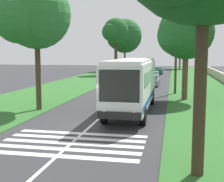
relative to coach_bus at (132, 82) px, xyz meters
The scene contains 16 objects.
ground 5.30m from the coach_bus, 158.18° to the left, with size 160.00×160.00×0.00m, color #333335.
grass_verge_left 14.66m from the coach_bus, 43.59° to the left, with size 120.00×8.00×0.04m, color #2D6628.
grass_verge_right 12.48m from the coach_bus, 31.35° to the right, with size 120.00×8.00×0.04m, color #2D6628.
centre_line 10.87m from the coach_bus, ahead, with size 110.00×0.16×0.01m, color silver.
coach_bus is the anchor object (origin of this frame).
zebra_crossing 8.64m from the coach_bus, 167.59° to the left, with size 4.05×6.80×0.01m.
trailing_car_0 17.74m from the coach_bus, ahead, with size 4.30×1.78×1.43m.
trailing_car_1 24.08m from the coach_bus, ahead, with size 4.30×1.78×1.43m.
trailing_car_2 32.36m from the coach_bus, ahead, with size 4.30×1.78×1.43m.
trailing_car_3 39.35m from the coach_bus, ahead, with size 4.30×1.78×1.43m.
roadside_tree_left_0 37.79m from the coach_bus, 12.45° to the left, with size 5.62×4.72×10.54m.
roadside_tree_left_1 49.26m from the coach_bus, ahead, with size 9.35×7.58×11.55m.
roadside_tree_left_2 8.36m from the coach_bus, 94.37° to the left, with size 6.09×4.92×9.30m.
roadside_tree_right_0 8.36m from the coach_bus, 29.35° to the right, with size 5.85×4.88×8.38m.
roadside_tree_right_2 58.68m from the coach_bus, ahead, with size 6.49×5.67×8.59m.
utility_pole 11.08m from the coach_bus, 16.15° to the right, with size 0.24×1.40×7.73m.
Camera 1 is at (-17.15, -4.58, 4.24)m, focal length 49.96 mm.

